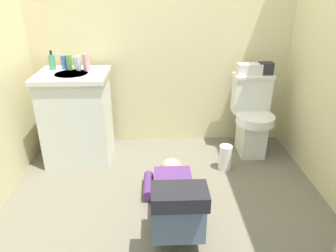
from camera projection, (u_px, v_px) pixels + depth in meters
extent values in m
cube|color=#6A6454|center=(165.00, 202.00, 2.47)|extent=(2.96, 3.07, 0.04)
cube|color=beige|center=(161.00, 21.00, 2.94)|extent=(2.62, 0.08, 2.40)
cube|color=silver|center=(251.00, 135.00, 3.06)|extent=(0.22, 0.30, 0.38)
cylinder|color=silver|center=(255.00, 119.00, 2.92)|extent=(0.35, 0.35, 0.08)
cube|color=silver|center=(251.00, 95.00, 3.03)|extent=(0.34, 0.17, 0.34)
cube|color=silver|center=(254.00, 76.00, 2.95)|extent=(0.36, 0.19, 0.03)
cube|color=silver|center=(78.00, 119.00, 2.90)|extent=(0.56, 0.48, 0.78)
cube|color=silver|center=(72.00, 75.00, 2.73)|extent=(0.60, 0.52, 0.04)
cylinder|color=silver|center=(72.00, 76.00, 2.71)|extent=(0.28, 0.28, 0.05)
cylinder|color=silver|center=(75.00, 63.00, 2.83)|extent=(0.02, 0.02, 0.10)
cube|color=#512D6B|center=(174.00, 194.00, 2.39)|extent=(0.29, 0.52, 0.17)
sphere|color=tan|center=(171.00, 169.00, 2.68)|extent=(0.19, 0.19, 0.19)
cube|color=slate|center=(177.00, 217.00, 2.02)|extent=(0.31, 0.28, 0.20)
cube|color=slate|center=(179.00, 216.00, 1.84)|extent=(0.31, 0.12, 0.32)
cube|color=black|center=(180.00, 196.00, 1.73)|extent=(0.31, 0.19, 0.09)
cylinder|color=#512D6B|center=(149.00, 185.00, 2.53)|extent=(0.08, 0.30, 0.08)
cube|color=silver|center=(249.00, 69.00, 2.92)|extent=(0.22, 0.11, 0.10)
cube|color=#26262D|center=(266.00, 68.00, 2.92)|extent=(0.12, 0.09, 0.11)
cylinder|color=#458F65|center=(52.00, 62.00, 2.80)|extent=(0.06, 0.06, 0.13)
cylinder|color=black|center=(51.00, 53.00, 2.76)|extent=(0.02, 0.02, 0.04)
cylinder|color=#455FBE|center=(64.00, 62.00, 2.82)|extent=(0.06, 0.06, 0.12)
cylinder|color=#519A4C|center=(69.00, 62.00, 2.80)|extent=(0.05, 0.05, 0.13)
cylinder|color=silver|center=(78.00, 63.00, 2.77)|extent=(0.04, 0.04, 0.13)
cylinder|color=pink|center=(86.00, 62.00, 2.76)|extent=(0.06, 0.06, 0.15)
cylinder|color=white|center=(225.00, 157.00, 2.82)|extent=(0.11, 0.11, 0.23)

